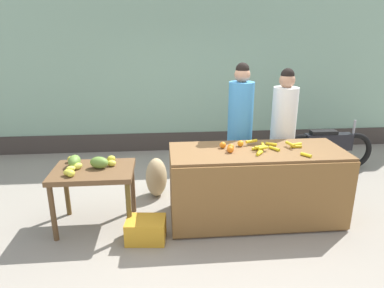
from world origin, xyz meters
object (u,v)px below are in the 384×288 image
at_px(produce_sack, 156,177).
at_px(produce_crate, 146,230).
at_px(parked_motorcycle, 327,148).
at_px(vendor_woman_blue_shirt, 240,132).
at_px(vendor_woman_white_shirt, 283,134).

bearing_deg(produce_sack, produce_crate, -95.77).
distance_m(parked_motorcycle, produce_crate, 3.55).
relative_size(produce_crate, produce_sack, 0.77).
relative_size(vendor_woman_blue_shirt, vendor_woman_white_shirt, 1.04).
distance_m(vendor_woman_white_shirt, produce_sack, 1.88).
height_order(vendor_woman_blue_shirt, produce_crate, vendor_woman_blue_shirt).
bearing_deg(parked_motorcycle, produce_crate, -148.36).
bearing_deg(vendor_woman_white_shirt, vendor_woman_blue_shirt, 177.24).
bearing_deg(vendor_woman_blue_shirt, parked_motorcycle, 25.31).
distance_m(vendor_woman_blue_shirt, produce_crate, 1.85).
distance_m(vendor_woman_blue_shirt, parked_motorcycle, 2.00).
xyz_separation_m(parked_motorcycle, produce_crate, (-3.02, -1.86, -0.27)).
distance_m(vendor_woman_white_shirt, parked_motorcycle, 1.50).
height_order(parked_motorcycle, produce_sack, parked_motorcycle).
bearing_deg(vendor_woman_blue_shirt, produce_crate, -141.01).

